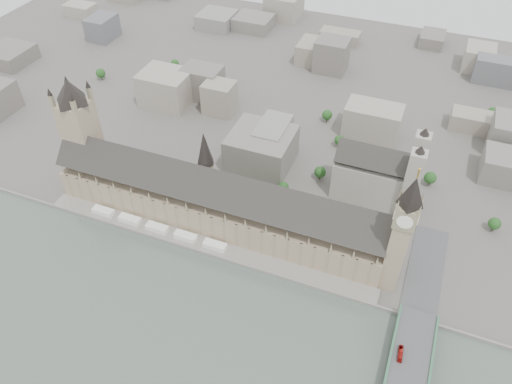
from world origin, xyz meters
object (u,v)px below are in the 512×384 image
at_px(westminster_abbey, 379,175).
at_px(elizabeth_tower, 403,228).
at_px(palace_of_westminster, 216,201).
at_px(red_bus_north, 400,354).
at_px(victoria_tower, 80,129).

bearing_deg(westminster_abbey, elizabeth_tower, -72.71).
distance_m(palace_of_westminster, red_bus_north, 171.01).
xyz_separation_m(palace_of_westminster, elizabeth_tower, (138.00, -11.70, 35.38)).
distance_m(elizabeth_tower, victoria_tower, 260.64).
relative_size(palace_of_westminster, victoria_tower, 2.65).
bearing_deg(elizabeth_tower, red_bus_north, -73.61).
bearing_deg(victoria_tower, palace_of_westminster, -2.96).
height_order(victoria_tower, red_bus_north, victoria_tower).
xyz_separation_m(elizabeth_tower, victoria_tower, (-260.00, 18.00, -2.88)).
bearing_deg(palace_of_westminster, victoria_tower, 177.04).
relative_size(victoria_tower, red_bus_north, 8.87).
height_order(palace_of_westminster, victoria_tower, victoria_tower).
bearing_deg(victoria_tower, elizabeth_tower, -3.96).
height_order(westminster_abbey, red_bus_north, westminster_abbey).
relative_size(palace_of_westminster, westminster_abbey, 3.90).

